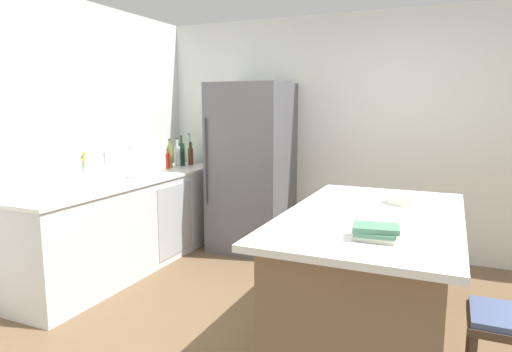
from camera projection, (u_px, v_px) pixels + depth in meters
name	position (u px, v px, depth m)	size (l,w,h in m)	color
ground_plane	(303.00, 347.00, 3.04)	(7.20, 7.20, 0.00)	brown
wall_rear	(368.00, 135.00, 4.87)	(6.00, 0.10, 2.60)	silver
wall_left	(30.00, 144.00, 3.81)	(0.10, 6.00, 2.60)	silver
counter_run_left	(130.00, 223.00, 4.50)	(0.67, 2.67, 0.91)	silver
kitchen_island	(370.00, 281.00, 2.97)	(1.09, 1.90, 0.93)	#7A6047
refrigerator	(252.00, 168.00, 5.02)	(0.82, 0.79, 1.86)	#56565B
bar_stool	(506.00, 336.00, 2.19)	(0.36, 0.36, 0.62)	#473828
sink_faucet	(106.00, 165.00, 4.20)	(0.15, 0.05, 0.30)	silver
flower_vase	(84.00, 178.00, 3.86)	(0.10, 0.10, 0.33)	silver
paper_towel_roll	(131.00, 164.00, 4.46)	(0.14, 0.14, 0.31)	gray
gin_bottle	(189.00, 152.00, 5.53)	(0.07, 0.07, 0.37)	#8CB79E
syrup_bottle	(191.00, 156.00, 5.41)	(0.06, 0.06, 0.28)	#5B3319
wine_bottle	(182.00, 154.00, 5.35)	(0.07, 0.07, 0.36)	#19381E
soda_bottle	(177.00, 156.00, 5.26)	(0.07, 0.07, 0.34)	silver
olive_oil_bottle	(170.00, 156.00, 5.19)	(0.06, 0.06, 0.33)	olive
hot_sauce_bottle	(168.00, 160.00, 5.09)	(0.05, 0.05, 0.23)	red
cookbook_stack	(375.00, 232.00, 2.35)	(0.26, 0.21, 0.08)	silver
mixing_bowl	(407.00, 199.00, 3.20)	(0.28, 0.28, 0.07)	silver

